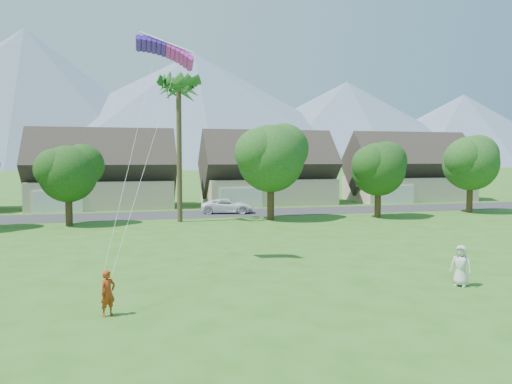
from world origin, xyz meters
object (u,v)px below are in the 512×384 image
object	(u,v)px
parked_car	(227,206)
parafoil_kite	(166,50)
kite_flyer	(108,293)
watcher	(461,266)

from	to	relation	value
parked_car	parafoil_kite	xyz separation A→B (m)	(-7.54, -22.28, 10.35)
parked_car	parafoil_kite	world-z (taller)	parafoil_kite
parafoil_kite	kite_flyer	bearing A→B (deg)	-97.04
watcher	parafoil_kite	size ratio (longest dim) A/B	0.56
parked_car	watcher	bearing A→B (deg)	-159.11
kite_flyer	watcher	xyz separation A→B (m)	(14.64, 0.42, 0.08)
parked_car	parafoil_kite	distance (m)	25.69
kite_flyer	parked_car	xyz separation A→B (m)	(10.32, 30.56, -0.09)
kite_flyer	parafoil_kite	distance (m)	13.47
kite_flyer	parafoil_kite	world-z (taller)	parafoil_kite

